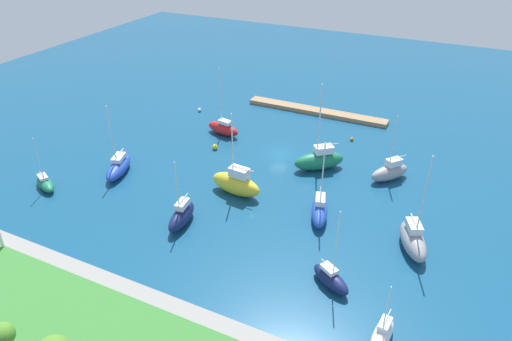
{
  "coord_description": "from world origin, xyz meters",
  "views": [
    {
      "loc": [
        -24.44,
        59.52,
        35.06
      ],
      "look_at": [
        0.0,
        8.48,
        1.5
      ],
      "focal_mm": 32.3,
      "sensor_mm": 36.0,
      "label": 1
    }
  ],
  "objects": [
    {
      "name": "mooring_buoy_yellow",
      "position": [
        9.99,
        2.99,
        0.44
      ],
      "size": [
        0.88,
        0.88,
        0.88
      ],
      "primitive_type": "sphere",
      "color": "yellow",
      "rests_on": "water"
    },
    {
      "name": "sailboat_navy_by_breakwater",
      "position": [
        3.7,
        22.05,
        1.3
      ],
      "size": [
        2.63,
        6.15,
        9.12
      ],
      "rotation": [
        0.0,
        0.0,
        1.7
      ],
      "color": "#141E4C",
      "rests_on": "water"
    },
    {
      "name": "pier_dock",
      "position": [
        0.04,
        -17.94,
        0.39
      ],
      "size": [
        26.78,
        2.51,
        0.78
      ],
      "primitive_type": "cube",
      "color": "#997A56",
      "rests_on": "ground"
    },
    {
      "name": "mooring_buoy_orange",
      "position": [
        -9.17,
        -9.59,
        0.3
      ],
      "size": [
        0.6,
        0.6,
        0.6
      ],
      "primitive_type": "sphere",
      "color": "orange",
      "rests_on": "water"
    },
    {
      "name": "sailboat_navy_center_basin",
      "position": [
        -16.17,
        24.22,
        0.99
      ],
      "size": [
        5.22,
        4.11,
        9.71
      ],
      "rotation": [
        0.0,
        0.0,
        2.6
      ],
      "color": "#141E4C",
      "rests_on": "water"
    },
    {
      "name": "sailboat_blue_inner_mooring",
      "position": [
        -11.24,
        13.4,
        1.2
      ],
      "size": [
        3.89,
        6.91,
        10.98
      ],
      "rotation": [
        0.0,
        0.0,
        1.88
      ],
      "color": "#2347B2",
      "rests_on": "water"
    },
    {
      "name": "breakwater",
      "position": [
        0.0,
        35.59,
        0.65
      ],
      "size": [
        71.02,
        3.88,
        1.29
      ],
      "primitive_type": "cube",
      "color": "gray",
      "rests_on": "ground"
    },
    {
      "name": "park_tree_east",
      "position": [
        5.26,
        45.54,
        4.29
      ],
      "size": [
        2.05,
        2.05,
        4.07
      ],
      "color": "brown",
      "rests_on": "shoreline_park"
    },
    {
      "name": "water",
      "position": [
        0.0,
        0.0,
        0.0
      ],
      "size": [
        160.0,
        160.0,
        0.0
      ],
      "primitive_type": "plane",
      "color": "navy",
      "rests_on": "ground"
    },
    {
      "name": "sailboat_green_far_south",
      "position": [
        25.6,
        23.29,
        0.81
      ],
      "size": [
        5.32,
        3.79,
        7.94
      ],
      "rotation": [
        0.0,
        0.0,
        2.69
      ],
      "color": "#19724C",
      "rests_on": "water"
    },
    {
      "name": "sailboat_gray_off_beacon",
      "position": [
        -17.32,
        0.17,
        1.3
      ],
      "size": [
        5.59,
        6.19,
        10.04
      ],
      "rotation": [
        0.0,
        0.0,
        0.89
      ],
      "color": "gray",
      "rests_on": "water"
    },
    {
      "name": "sailboat_red_outer_mooring",
      "position": [
        11.43,
        -2.38,
        1.2
      ],
      "size": [
        6.54,
        3.16,
        11.6
      ],
      "rotation": [
        0.0,
        0.0,
        6.1
      ],
      "color": "red",
      "rests_on": "water"
    },
    {
      "name": "sailboat_gray_along_channel",
      "position": [
        -22.86,
        14.59,
        1.42
      ],
      "size": [
        5.06,
        7.24,
        12.56
      ],
      "rotation": [
        0.0,
        0.0,
        2.0
      ],
      "color": "gray",
      "rests_on": "water"
    },
    {
      "name": "sailboat_blue_lone_south",
      "position": [
        18.9,
        15.72,
        1.16
      ],
      "size": [
        4.5,
        7.6,
        10.94
      ],
      "rotation": [
        0.0,
        0.0,
        1.89
      ],
      "color": "#2347B2",
      "rests_on": "water"
    },
    {
      "name": "mooring_buoy_white",
      "position": [
        20.34,
        -9.06,
        0.35
      ],
      "size": [
        0.71,
        0.71,
        0.71
      ],
      "primitive_type": "sphere",
      "color": "white",
      "rests_on": "water"
    },
    {
      "name": "sailboat_green_mid_basin",
      "position": [
        -7.18,
        1.67,
        1.54
      ],
      "size": [
        7.61,
        6.92,
        13.4
      ],
      "rotation": [
        0.0,
        0.0,
        0.69
      ],
      "color": "#19724C",
      "rests_on": "water"
    },
    {
      "name": "sailboat_yellow_east_end",
      "position": [
        0.84,
        13.0,
        1.69
      ],
      "size": [
        7.65,
        3.27,
        11.86
      ],
      "rotation": [
        0.0,
        0.0,
        6.18
      ],
      "color": "yellow",
      "rests_on": "water"
    },
    {
      "name": "sailboat_white_lone_north",
      "position": [
        -22.55,
        29.02,
        0.94
      ],
      "size": [
        2.05,
        4.97,
        7.07
      ],
      "rotation": [
        0.0,
        0.0,
        1.47
      ],
      "color": "white",
      "rests_on": "water"
    }
  ]
}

